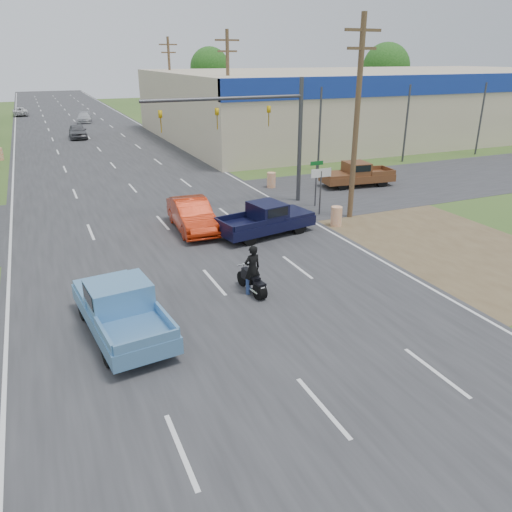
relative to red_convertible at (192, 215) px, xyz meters
name	(u,v)px	position (x,y,z in m)	size (l,w,h in m)	color
ground	(322,408)	(-1.09, -14.29, -0.77)	(200.00, 200.00, 0.00)	#365522
main_road	(99,149)	(-1.09, 25.71, -0.76)	(15.00, 180.00, 0.02)	#2D2D30
cross_road	(154,213)	(-1.09, 3.71, -0.76)	(120.00, 10.00, 0.02)	#2D2D30
dirt_verge	(409,229)	(9.91, -4.29, -0.77)	(8.00, 18.00, 0.01)	brown
big_box_store	(384,101)	(30.91, 25.64, 2.54)	(50.00, 28.10, 6.60)	#B7A88C
utility_pole_1	(357,115)	(8.41, -1.29, 4.55)	(2.00, 0.28, 10.00)	#4C3823
utility_pole_2	(228,92)	(8.41, 16.71, 4.55)	(2.00, 0.28, 10.00)	#4C3823
utility_pole_3	(170,82)	(8.41, 34.71, 4.55)	(2.00, 0.28, 10.00)	#4C3823
tree_3	(386,67)	(53.91, 55.71, 5.42)	(8.40, 8.40, 10.40)	#422D19
tree_5	(210,67)	(28.91, 80.71, 5.11)	(7.98, 7.98, 9.88)	#422D19
barrel_0	(336,216)	(6.91, -2.29, -0.27)	(0.56, 0.56, 1.00)	orange
barrel_1	(271,180)	(7.31, 6.21, -0.27)	(0.56, 0.56, 1.00)	orange
lane_sign	(321,180)	(7.11, -0.29, 1.13)	(1.20, 0.08, 2.52)	#3F3F44
street_name_sign	(316,179)	(7.71, 1.21, 0.84)	(0.80, 0.08, 2.61)	#3F3F44
signal_mast	(257,120)	(4.73, 2.71, 4.03)	(9.12, 0.40, 7.00)	#3F3F44
red_convertible	(192,215)	(0.00, 0.00, 0.00)	(1.63, 4.68, 1.54)	#A31F07
motorcycle	(253,283)	(-0.12, -7.78, -0.35)	(0.61, 1.89, 0.96)	black
rider	(252,271)	(-0.13, -7.75, 0.11)	(0.64, 0.42, 1.77)	black
blue_pickup	(120,307)	(-4.94, -8.54, 0.09)	(2.50, 5.30, 1.70)	black
navy_pickup	(268,219)	(3.13, -2.09, 0.03)	(5.02, 2.65, 1.58)	black
brown_pickup	(356,174)	(12.59, 4.32, 0.03)	(4.96, 2.37, 1.59)	black
distant_car_grey	(78,131)	(-2.14, 33.44, -0.04)	(1.73, 4.31, 1.47)	#515156
distant_car_silver	(84,117)	(0.02, 47.40, -0.15)	(1.75, 4.31, 1.25)	silver
distant_car_white	(20,112)	(-7.59, 59.04, -0.18)	(1.95, 4.23, 1.18)	silver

